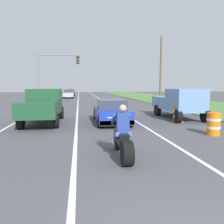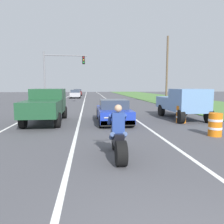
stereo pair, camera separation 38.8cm
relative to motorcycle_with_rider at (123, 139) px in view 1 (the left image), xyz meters
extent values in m
cube|color=white|center=(-5.02, 15.69, -0.59)|extent=(0.14, 120.00, 0.01)
cube|color=white|center=(2.18, 15.69, -0.59)|extent=(0.14, 120.00, 0.01)
cube|color=white|center=(-1.42, 15.69, -0.59)|extent=(0.14, 120.00, 0.01)
cube|color=#517F3D|center=(12.30, 15.69, -0.56)|extent=(10.00, 120.00, 0.06)
cylinder|color=black|center=(0.00, -0.60, -0.25)|extent=(0.28, 0.69, 0.69)
cylinder|color=black|center=(0.00, 0.95, -0.28)|extent=(0.12, 0.63, 0.63)
cube|color=black|center=(0.00, 0.23, 0.02)|extent=(0.28, 1.10, 0.36)
cylinder|color=#B2B2B7|center=(0.00, 0.87, 0.09)|extent=(0.08, 0.36, 0.73)
cylinder|color=#A5A5AA|center=(0.00, 0.85, 0.52)|extent=(0.70, 0.05, 0.05)
cube|color=navy|center=(0.00, 0.00, 0.50)|extent=(0.36, 0.24, 0.60)
sphere|color=tan|center=(0.00, 0.00, 0.92)|extent=(0.22, 0.22, 0.22)
cylinder|color=#384C7A|center=(-0.18, 0.03, 0.10)|extent=(0.14, 0.47, 0.32)
cylinder|color=navy|center=(-0.22, 0.30, 0.55)|extent=(0.10, 0.51, 0.40)
cylinder|color=#384C7A|center=(0.18, 0.03, 0.10)|extent=(0.14, 0.47, 0.32)
cylinder|color=navy|center=(0.22, 0.30, 0.55)|extent=(0.10, 0.51, 0.40)
cube|color=#1E38B2|center=(0.62, 6.61, -0.07)|extent=(1.80, 4.30, 0.64)
cube|color=#333D4C|center=(0.62, 6.41, 0.51)|extent=(1.56, 1.70, 0.52)
cube|color=black|center=(0.62, 4.56, -0.31)|extent=(1.76, 0.20, 0.28)
cylinder|color=black|center=(-0.18, 8.21, -0.27)|extent=(0.24, 0.64, 0.64)
cylinder|color=black|center=(1.42, 8.21, -0.27)|extent=(0.24, 0.64, 0.64)
cylinder|color=black|center=(-0.18, 5.01, -0.27)|extent=(0.24, 0.64, 0.64)
cylinder|color=black|center=(1.42, 5.01, -0.27)|extent=(0.24, 0.64, 0.64)
cube|color=#1E4C2D|center=(-3.32, 7.77, 0.69)|extent=(1.90, 2.10, 1.40)
cube|color=#333D4C|center=(-3.32, 8.12, 1.07)|extent=(1.67, 0.29, 0.57)
cube|color=#1E4C2D|center=(-3.32, 5.52, 0.39)|extent=(1.90, 2.70, 0.80)
cylinder|color=black|center=(-4.19, 8.57, -0.19)|extent=(0.28, 0.80, 0.80)
cylinder|color=black|center=(-2.45, 8.57, -0.19)|extent=(0.28, 0.80, 0.80)
cylinder|color=black|center=(-4.19, 5.22, -0.19)|extent=(0.28, 0.80, 0.80)
cylinder|color=black|center=(-2.45, 5.22, -0.19)|extent=(0.28, 0.80, 0.80)
cube|color=#6B93C6|center=(5.29, 6.53, 0.69)|extent=(1.90, 2.10, 1.40)
cube|color=#333D4C|center=(5.29, 6.18, 1.07)|extent=(1.67, 0.29, 0.57)
cube|color=#6B93C6|center=(5.29, 8.78, 0.39)|extent=(1.90, 2.70, 0.80)
cylinder|color=black|center=(6.16, 5.73, -0.19)|extent=(0.28, 0.80, 0.80)
cylinder|color=black|center=(4.42, 5.73, -0.19)|extent=(0.28, 0.80, 0.80)
cylinder|color=black|center=(6.16, 9.08, -0.19)|extent=(0.28, 0.80, 0.80)
cylinder|color=black|center=(4.42, 9.08, -0.19)|extent=(0.28, 0.80, 0.80)
cylinder|color=gray|center=(-5.74, 19.54, 2.41)|extent=(0.18, 0.18, 6.00)
cylinder|color=gray|center=(-3.33, 19.54, 5.01)|extent=(4.81, 0.12, 0.12)
cube|color=black|center=(-1.33, 19.54, 4.51)|extent=(0.32, 0.24, 0.90)
sphere|color=red|center=(-1.33, 19.40, 4.79)|extent=(0.16, 0.16, 0.16)
sphere|color=orange|center=(-1.33, 19.40, 4.51)|extent=(0.16, 0.16, 0.16)
sphere|color=green|center=(-1.33, 19.40, 4.23)|extent=(0.16, 0.16, 0.16)
cylinder|color=brown|center=(8.89, 20.34, 3.52)|extent=(0.24, 0.24, 8.22)
cylinder|color=orange|center=(4.57, 2.50, -0.09)|extent=(0.56, 0.56, 1.00)
cylinder|color=white|center=(4.57, 2.50, 0.11)|extent=(0.58, 0.58, 0.10)
cylinder|color=white|center=(4.57, 2.50, -0.24)|extent=(0.58, 0.58, 0.10)
cylinder|color=orange|center=(4.56, 5.96, -0.09)|extent=(0.56, 0.56, 1.00)
cylinder|color=white|center=(4.56, 5.96, 0.11)|extent=(0.58, 0.58, 0.10)
cylinder|color=white|center=(4.56, 5.96, -0.24)|extent=(0.58, 0.58, 0.10)
cube|color=#B2B2B7|center=(-3.12, 33.82, 0.06)|extent=(1.76, 4.00, 0.70)
cube|color=#333D4C|center=(-3.12, 33.62, 0.66)|extent=(1.56, 2.00, 0.50)
cylinder|color=black|center=(-3.92, 35.22, -0.29)|extent=(0.20, 0.60, 0.60)
cylinder|color=black|center=(-2.32, 35.22, -0.29)|extent=(0.20, 0.60, 0.60)
cylinder|color=black|center=(-3.92, 32.42, -0.29)|extent=(0.20, 0.60, 0.60)
cylinder|color=black|center=(-2.32, 32.42, -0.29)|extent=(0.20, 0.60, 0.60)
cube|color=maroon|center=(-3.13, 43.26, 0.06)|extent=(1.76, 4.00, 0.70)
cube|color=#333D4C|center=(-3.13, 43.06, 0.66)|extent=(1.56, 2.00, 0.50)
cylinder|color=black|center=(-3.93, 44.66, -0.29)|extent=(0.20, 0.60, 0.60)
cylinder|color=black|center=(-2.33, 44.66, -0.29)|extent=(0.20, 0.60, 0.60)
cylinder|color=black|center=(-3.93, 41.86, -0.29)|extent=(0.20, 0.60, 0.60)
cylinder|color=black|center=(-2.33, 41.86, -0.29)|extent=(0.20, 0.60, 0.60)
camera|label=1|loc=(-1.25, -6.22, 1.56)|focal=35.16mm
camera|label=2|loc=(-0.87, -6.27, 1.56)|focal=35.16mm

